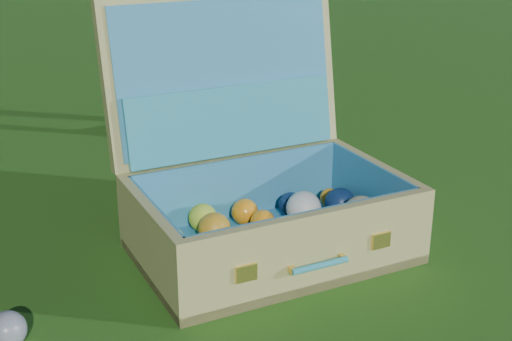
# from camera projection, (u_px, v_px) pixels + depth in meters

# --- Properties ---
(ground) EXTENTS (60.00, 60.00, 0.00)m
(ground) POSITION_uv_depth(u_px,v_px,m) (218.00, 274.00, 1.50)
(ground) COLOR #215114
(ground) RESTS_ON ground
(stray_ball) EXTENTS (0.07, 0.07, 0.07)m
(stray_ball) POSITION_uv_depth(u_px,v_px,m) (7.00, 330.00, 1.25)
(stray_ball) COLOR teal
(stray_ball) RESTS_ON ground
(suitcase) EXTENTS (0.59, 0.52, 0.55)m
(suitcase) POSITION_uv_depth(u_px,v_px,m) (255.00, 178.00, 1.60)
(suitcase) COLOR tan
(suitcase) RESTS_ON ground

